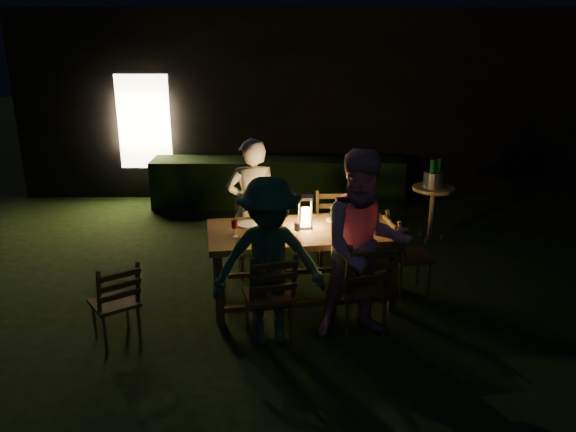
{
  "coord_description": "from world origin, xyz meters",
  "views": [
    {
      "loc": [
        -0.36,
        -5.47,
        2.85
      ],
      "look_at": [
        -0.34,
        0.43,
        0.89
      ],
      "focal_mm": 35.0,
      "sensor_mm": 36.0,
      "label": 1
    }
  ],
  "objects_px": {
    "ice_bucket": "(434,179)",
    "person_house_side": "(253,207)",
    "bottle_bucket_b": "(438,175)",
    "chair_far_right": "(334,246)",
    "person_opp_left": "(269,263)",
    "person_opp_right": "(364,246)",
    "chair_far_left": "(254,253)",
    "bottle_table": "(278,218)",
    "lantern": "(306,214)",
    "side_table": "(433,193)",
    "dining_table": "(302,236)",
    "chair_spare": "(117,317)",
    "chair_near_right": "(360,302)",
    "bottle_bucket_a": "(432,177)",
    "chair_near_left": "(269,310)",
    "chair_end": "(408,268)"
  },
  "relations": [
    {
      "from": "chair_near_right",
      "to": "bottle_table",
      "type": "xyz_separation_m",
      "value": [
        -0.81,
        0.66,
        0.65
      ]
    },
    {
      "from": "chair_far_right",
      "to": "lantern",
      "type": "xyz_separation_m",
      "value": [
        -0.39,
        -0.79,
        0.69
      ]
    },
    {
      "from": "person_opp_right",
      "to": "bottle_table",
      "type": "distance_m",
      "value": 1.08
    },
    {
      "from": "chair_spare",
      "to": "ice_bucket",
      "type": "relative_size",
      "value": 2.97
    },
    {
      "from": "person_house_side",
      "to": "chair_near_right",
      "type": "bearing_deg",
      "value": 119.54
    },
    {
      "from": "chair_end",
      "to": "side_table",
      "type": "relative_size",
      "value": 1.24
    },
    {
      "from": "person_house_side",
      "to": "bottle_bucket_a",
      "type": "relative_size",
      "value": 5.25
    },
    {
      "from": "lantern",
      "to": "person_opp_right",
      "type": "bearing_deg",
      "value": -56.69
    },
    {
      "from": "chair_near_right",
      "to": "chair_far_right",
      "type": "height_order",
      "value": "chair_near_right"
    },
    {
      "from": "dining_table",
      "to": "chair_near_left",
      "type": "distance_m",
      "value": 1.0
    },
    {
      "from": "bottle_table",
      "to": "side_table",
      "type": "bearing_deg",
      "value": 41.79
    },
    {
      "from": "chair_near_right",
      "to": "chair_end",
      "type": "height_order",
      "value": "chair_near_right"
    },
    {
      "from": "person_opp_right",
      "to": "chair_far_right",
      "type": "bearing_deg",
      "value": 86.32
    },
    {
      "from": "chair_near_left",
      "to": "chair_spare",
      "type": "distance_m",
      "value": 1.45
    },
    {
      "from": "person_house_side",
      "to": "person_opp_left",
      "type": "distance_m",
      "value": 1.64
    },
    {
      "from": "chair_far_right",
      "to": "person_opp_left",
      "type": "relative_size",
      "value": 0.61
    },
    {
      "from": "chair_near_left",
      "to": "chair_far_left",
      "type": "relative_size",
      "value": 1.08
    },
    {
      "from": "chair_far_left",
      "to": "chair_spare",
      "type": "distance_m",
      "value": 2.0
    },
    {
      "from": "lantern",
      "to": "bottle_table",
      "type": "xyz_separation_m",
      "value": [
        -0.29,
        -0.09,
        -0.02
      ]
    },
    {
      "from": "bottle_bucket_b",
      "to": "bottle_bucket_a",
      "type": "bearing_deg",
      "value": -141.34
    },
    {
      "from": "chair_spare",
      "to": "side_table",
      "type": "distance_m",
      "value": 4.61
    },
    {
      "from": "chair_spare",
      "to": "lantern",
      "type": "bearing_deg",
      "value": -8.2
    },
    {
      "from": "side_table",
      "to": "chair_near_left",
      "type": "bearing_deg",
      "value": -129.37
    },
    {
      "from": "ice_bucket",
      "to": "person_house_side",
      "type": "bearing_deg",
      "value": -155.33
    },
    {
      "from": "dining_table",
      "to": "bottle_table",
      "type": "relative_size",
      "value": 7.56
    },
    {
      "from": "person_house_side",
      "to": "bottle_bucket_b",
      "type": "distance_m",
      "value": 2.77
    },
    {
      "from": "chair_near_right",
      "to": "bottle_bucket_a",
      "type": "relative_size",
      "value": 3.28
    },
    {
      "from": "lantern",
      "to": "bottle_table",
      "type": "relative_size",
      "value": 1.25
    },
    {
      "from": "person_house_side",
      "to": "bottle_table",
      "type": "height_order",
      "value": "person_house_side"
    },
    {
      "from": "person_opp_right",
      "to": "side_table",
      "type": "relative_size",
      "value": 2.37
    },
    {
      "from": "chair_end",
      "to": "chair_spare",
      "type": "relative_size",
      "value": 1.08
    },
    {
      "from": "chair_spare",
      "to": "bottle_table",
      "type": "distance_m",
      "value": 1.89
    },
    {
      "from": "person_opp_right",
      "to": "person_opp_left",
      "type": "distance_m",
      "value": 0.91
    },
    {
      "from": "bottle_bucket_a",
      "to": "bottle_bucket_b",
      "type": "relative_size",
      "value": 1.0
    },
    {
      "from": "dining_table",
      "to": "chair_near_right",
      "type": "distance_m",
      "value": 0.99
    },
    {
      "from": "chair_end",
      "to": "person_opp_left",
      "type": "height_order",
      "value": "person_opp_left"
    },
    {
      "from": "chair_near_right",
      "to": "person_opp_left",
      "type": "distance_m",
      "value": 1.03
    },
    {
      "from": "dining_table",
      "to": "bottle_bucket_b",
      "type": "bearing_deg",
      "value": 35.98
    },
    {
      "from": "chair_near_left",
      "to": "chair_end",
      "type": "distance_m",
      "value": 1.85
    },
    {
      "from": "chair_far_left",
      "to": "bottle_table",
      "type": "bearing_deg",
      "value": 103.48
    },
    {
      "from": "chair_far_left",
      "to": "bottle_table",
      "type": "distance_m",
      "value": 1.05
    },
    {
      "from": "bottle_bucket_b",
      "to": "chair_near_left",
      "type": "bearing_deg",
      "value": -129.58
    },
    {
      "from": "side_table",
      "to": "bottle_bucket_b",
      "type": "height_order",
      "value": "bottle_bucket_b"
    },
    {
      "from": "chair_far_right",
      "to": "chair_far_left",
      "type": "bearing_deg",
      "value": 6.59
    },
    {
      "from": "side_table",
      "to": "chair_far_right",
      "type": "bearing_deg",
      "value": -144.84
    },
    {
      "from": "person_opp_right",
      "to": "bottle_bucket_a",
      "type": "bearing_deg",
      "value": 55.11
    },
    {
      "from": "side_table",
      "to": "bottle_bucket_b",
      "type": "bearing_deg",
      "value": 38.66
    },
    {
      "from": "dining_table",
      "to": "lantern",
      "type": "xyz_separation_m",
      "value": [
        0.04,
        0.06,
        0.24
      ]
    },
    {
      "from": "ice_bucket",
      "to": "bottle_bucket_b",
      "type": "height_order",
      "value": "bottle_bucket_b"
    },
    {
      "from": "person_house_side",
      "to": "person_opp_left",
      "type": "height_order",
      "value": "person_house_side"
    }
  ]
}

